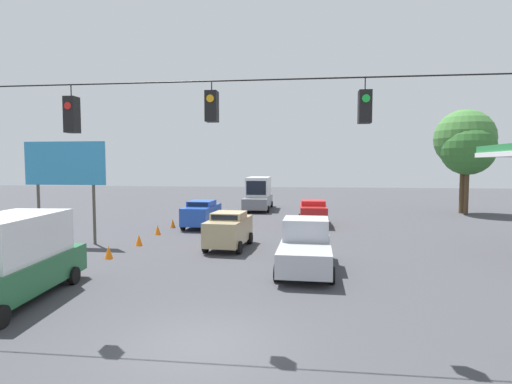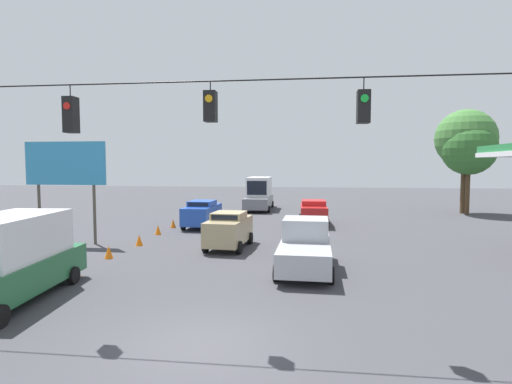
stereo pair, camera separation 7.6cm
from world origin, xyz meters
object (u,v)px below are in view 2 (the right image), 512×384
object	(u,v)px
pickup_truck_silver_crossing_near	(305,247)
roadside_billboard	(65,169)
traffic_cone_nearest	(75,269)
sedan_blue_withflow_far	(202,213)
sedan_tan_withflow_mid	(229,229)
traffic_cone_farthest	(188,217)
box_truck_grey_withflow_deep	(259,194)
tree_horizon_left	(466,139)
traffic_cone_second	(109,252)
traffic_cone_third	(139,240)
traffic_cone_fourth	(158,230)
tree_horizon_right	(469,149)
box_truck_green_parked_shoulder	(7,259)
traffic_cone_fifth	(173,223)
overhead_signal_span	(208,162)
sedan_red_oncoming_deep	(313,212)

from	to	relation	value
pickup_truck_silver_crossing_near	roadside_billboard	world-z (taller)	roadside_billboard
traffic_cone_nearest	roadside_billboard	bearing A→B (deg)	-55.79
sedan_blue_withflow_far	pickup_truck_silver_crossing_near	distance (m)	12.94
sedan_tan_withflow_mid	traffic_cone_farthest	xyz separation A→B (m)	(5.10, -9.65, -0.69)
box_truck_grey_withflow_deep	tree_horizon_left	size ratio (longest dim) A/B	0.77
traffic_cone_second	traffic_cone_third	size ratio (longest dim) A/B	1.00
traffic_cone_second	roadside_billboard	distance (m)	6.48
pickup_truck_silver_crossing_near	roadside_billboard	distance (m)	14.28
traffic_cone_fourth	tree_horizon_right	xyz separation A→B (m)	(-23.61, -13.34, 5.53)
box_truck_grey_withflow_deep	roadside_billboard	size ratio (longest dim) A/B	1.26
box_truck_green_parked_shoulder	tree_horizon_right	distance (m)	35.46
tree_horizon_left	traffic_cone_fifth	bearing A→B (deg)	25.77
traffic_cone_second	traffic_cone_fifth	size ratio (longest dim) A/B	1.00
sedan_tan_withflow_mid	traffic_cone_nearest	xyz separation A→B (m)	(5.01, 6.13, -0.69)
box_truck_green_parked_shoulder	traffic_cone_third	world-z (taller)	box_truck_green_parked_shoulder
traffic_cone_second	tree_horizon_left	world-z (taller)	tree_horizon_left
sedan_tan_withflow_mid	traffic_cone_third	bearing A→B (deg)	-0.02
overhead_signal_span	traffic_cone_farthest	world-z (taller)	overhead_signal_span
traffic_cone_second	box_truck_grey_withflow_deep	bearing A→B (deg)	-102.32
box_truck_green_parked_shoulder	traffic_cone_fifth	bearing A→B (deg)	-91.46
traffic_cone_third	tree_horizon_right	distance (m)	29.30
traffic_cone_nearest	tree_horizon_right	distance (m)	33.20
traffic_cone_nearest	traffic_cone_fifth	world-z (taller)	same
traffic_cone_fifth	roadside_billboard	bearing A→B (deg)	55.95
tree_horizon_left	traffic_cone_fourth	bearing A→B (deg)	30.93
sedan_blue_withflow_far	traffic_cone_fifth	distance (m)	2.14
tree_horizon_left	sedan_red_oncoming_deep	bearing A→B (deg)	32.53
traffic_cone_nearest	traffic_cone_second	world-z (taller)	same
box_truck_grey_withflow_deep	sedan_red_oncoming_deep	distance (m)	10.93
traffic_cone_second	traffic_cone_farthest	xyz separation A→B (m)	(-0.09, -12.71, 0.00)
traffic_cone_third	tree_horizon_left	size ratio (longest dim) A/B	0.06
traffic_cone_farthest	traffic_cone_fourth	bearing A→B (deg)	88.79
traffic_cone_fourth	tree_horizon_right	distance (m)	27.67
tree_horizon_left	traffic_cone_nearest	bearing A→B (deg)	45.41
overhead_signal_span	traffic_cone_third	size ratio (longest dim) A/B	30.90
traffic_cone_nearest	roadside_billboard	distance (m)	8.53
tree_horizon_right	tree_horizon_left	bearing A→B (deg)	-88.99
sedan_red_oncoming_deep	traffic_cone_second	distance (m)	15.42
box_truck_grey_withflow_deep	traffic_cone_fourth	xyz separation A→B (m)	(4.74, 15.03, -1.26)
traffic_cone_second	tree_horizon_right	world-z (taller)	tree_horizon_right
sedan_red_oncoming_deep	traffic_cone_nearest	world-z (taller)	sedan_red_oncoming_deep
traffic_cone_second	traffic_cone_fourth	distance (m)	6.49
overhead_signal_span	traffic_cone_fourth	xyz separation A→B (m)	(6.59, -13.51, -4.20)
traffic_cone_nearest	traffic_cone_farthest	world-z (taller)	same
traffic_cone_second	traffic_cone_farthest	size ratio (longest dim) A/B	1.00
sedan_blue_withflow_far	tree_horizon_left	size ratio (longest dim) A/B	0.47
roadside_billboard	tree_horizon_right	distance (m)	32.31
sedan_red_oncoming_deep	traffic_cone_second	world-z (taller)	sedan_red_oncoming_deep
sedan_blue_withflow_far	pickup_truck_silver_crossing_near	xyz separation A→B (m)	(-7.24, 10.72, -0.01)
overhead_signal_span	tree_horizon_right	world-z (taller)	tree_horizon_right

